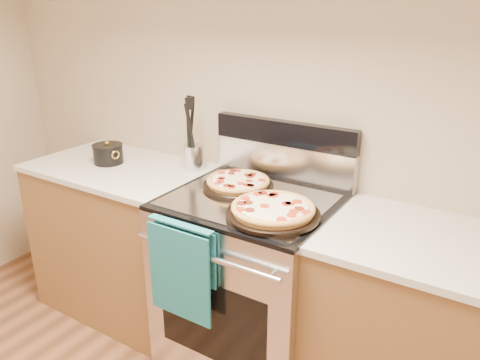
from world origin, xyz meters
The scene contains 17 objects.
wall_back centered at (0.00, 2.00, 1.35)m, with size 4.00×4.00×0.00m, color tan.
range_body centered at (0.00, 1.65, 0.45)m, with size 0.76×0.68×0.90m, color #B7B7BC.
oven_window centered at (0.00, 1.31, 0.45)m, with size 0.56×0.01×0.40m, color black.
cooktop centered at (0.00, 1.65, 0.91)m, with size 0.76×0.68×0.02m, color black.
backsplash_lower centered at (0.00, 1.96, 1.01)m, with size 0.76×0.06×0.18m, color silver.
backsplash_upper centered at (0.00, 1.96, 1.16)m, with size 0.76×0.06×0.12m, color black.
oven_handle centered at (0.00, 1.27, 0.80)m, with size 0.03×0.03×0.70m, color silver.
dish_towel centered at (-0.12, 1.27, 0.70)m, with size 0.32×0.05×0.42m, color #187B69, non-canonical shape.
foil_sheet centered at (0.00, 1.62, 0.92)m, with size 0.70×0.55×0.01m, color gray.
cabinet_left centered at (-0.88, 1.68, 0.44)m, with size 1.00×0.62×0.88m, color brown.
countertop_left centered at (-0.88, 1.68, 0.90)m, with size 1.02×0.64×0.03m, color beige.
cabinet_right centered at (0.88, 1.68, 0.44)m, with size 1.00×0.62×0.88m, color brown.
countertop_right centered at (0.88, 1.68, 0.90)m, with size 1.02×0.64×0.03m, color beige.
pepperoni_pizza_back centered at (-0.12, 1.72, 0.95)m, with size 0.34×0.34×0.05m, color #B98138, non-canonical shape.
pepperoni_pizza_front centered at (0.18, 1.52, 0.95)m, with size 0.39×0.39×0.05m, color #B98138, non-canonical shape.
utensil_crock centered at (-0.49, 1.85, 0.98)m, with size 0.11×0.11×0.14m, color silver.
saucepan centered at (-0.97, 1.68, 0.96)m, with size 0.16×0.16×0.10m, color black.
Camera 1 is at (1.01, -0.06, 1.76)m, focal length 35.00 mm.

